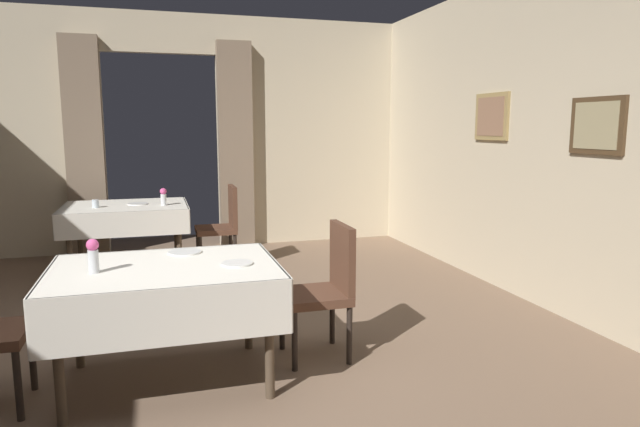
{
  "coord_description": "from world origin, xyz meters",
  "views": [
    {
      "loc": [
        -0.11,
        -3.32,
        1.6
      ],
      "look_at": [
        1.02,
        0.52,
        0.97
      ],
      "focal_mm": 31.4,
      "sensor_mm": 36.0,
      "label": 1
    }
  ],
  "objects_px": {
    "glass_far_c": "(95,204)",
    "flower_vase_far": "(163,196)",
    "chair_far_right": "(223,222)",
    "dining_table_far": "(126,213)",
    "chair_mid_right": "(326,284)",
    "plate_mid_c": "(237,263)",
    "flower_vase_mid": "(93,255)",
    "plate_mid_b": "(185,252)",
    "plate_far_b": "(138,204)",
    "dining_table_mid": "(165,282)"
  },
  "relations": [
    {
      "from": "dining_table_far",
      "to": "glass_far_c",
      "type": "bearing_deg",
      "value": -155.07
    },
    {
      "from": "dining_table_mid",
      "to": "flower_vase_far",
      "type": "relative_size",
      "value": 7.33
    },
    {
      "from": "dining_table_far",
      "to": "glass_far_c",
      "type": "height_order",
      "value": "glass_far_c"
    },
    {
      "from": "flower_vase_far",
      "to": "chair_far_right",
      "type": "bearing_deg",
      "value": 8.66
    },
    {
      "from": "plate_mid_c",
      "to": "flower_vase_far",
      "type": "xyz_separation_m",
      "value": [
        -0.39,
        2.83,
        0.09
      ]
    },
    {
      "from": "dining_table_far",
      "to": "chair_mid_right",
      "type": "relative_size",
      "value": 1.4
    },
    {
      "from": "plate_mid_b",
      "to": "plate_mid_c",
      "type": "bearing_deg",
      "value": -54.51
    },
    {
      "from": "chair_mid_right",
      "to": "plate_far_b",
      "type": "relative_size",
      "value": 4.19
    },
    {
      "from": "chair_far_right",
      "to": "plate_mid_b",
      "type": "height_order",
      "value": "chair_far_right"
    },
    {
      "from": "flower_vase_mid",
      "to": "glass_far_c",
      "type": "bearing_deg",
      "value": 95.0
    },
    {
      "from": "dining_table_far",
      "to": "plate_mid_b",
      "type": "height_order",
      "value": "plate_mid_b"
    },
    {
      "from": "flower_vase_mid",
      "to": "plate_mid_c",
      "type": "distance_m",
      "value": 0.84
    },
    {
      "from": "chair_far_right",
      "to": "plate_mid_c",
      "type": "height_order",
      "value": "chair_far_right"
    },
    {
      "from": "glass_far_c",
      "to": "flower_vase_far",
      "type": "bearing_deg",
      "value": -1.34
    },
    {
      "from": "dining_table_far",
      "to": "glass_far_c",
      "type": "xyz_separation_m",
      "value": [
        -0.29,
        -0.14,
        0.13
      ]
    },
    {
      "from": "chair_far_right",
      "to": "plate_mid_c",
      "type": "relative_size",
      "value": 4.82
    },
    {
      "from": "flower_vase_far",
      "to": "glass_far_c",
      "type": "distance_m",
      "value": 0.69
    },
    {
      "from": "dining_table_mid",
      "to": "flower_vase_mid",
      "type": "height_order",
      "value": "flower_vase_mid"
    },
    {
      "from": "glass_far_c",
      "to": "plate_mid_b",
      "type": "bearing_deg",
      "value": -72.21
    },
    {
      "from": "dining_table_far",
      "to": "flower_vase_far",
      "type": "xyz_separation_m",
      "value": [
        0.4,
        -0.15,
        0.19
      ]
    },
    {
      "from": "plate_mid_c",
      "to": "chair_far_right",
      "type": "bearing_deg",
      "value": 85.1
    },
    {
      "from": "dining_table_mid",
      "to": "glass_far_c",
      "type": "xyz_separation_m",
      "value": [
        -0.64,
        2.76,
        0.14
      ]
    },
    {
      "from": "plate_mid_c",
      "to": "flower_vase_far",
      "type": "height_order",
      "value": "flower_vase_far"
    },
    {
      "from": "dining_table_far",
      "to": "flower_vase_far",
      "type": "relative_size",
      "value": 6.96
    },
    {
      "from": "dining_table_mid",
      "to": "glass_far_c",
      "type": "distance_m",
      "value": 2.84
    },
    {
      "from": "chair_mid_right",
      "to": "plate_mid_c",
      "type": "distance_m",
      "value": 0.71
    },
    {
      "from": "chair_far_right",
      "to": "plate_mid_c",
      "type": "bearing_deg",
      "value": -94.9
    },
    {
      "from": "glass_far_c",
      "to": "plate_mid_c",
      "type": "bearing_deg",
      "value": -69.31
    },
    {
      "from": "flower_vase_mid",
      "to": "flower_vase_far",
      "type": "relative_size",
      "value": 1.08
    },
    {
      "from": "plate_mid_b",
      "to": "flower_vase_far",
      "type": "bearing_deg",
      "value": 92.21
    },
    {
      "from": "plate_mid_c",
      "to": "chair_mid_right",
      "type": "bearing_deg",
      "value": 17.74
    },
    {
      "from": "dining_table_mid",
      "to": "chair_far_right",
      "type": "distance_m",
      "value": 2.93
    },
    {
      "from": "chair_mid_right",
      "to": "plate_far_b",
      "type": "height_order",
      "value": "chair_mid_right"
    },
    {
      "from": "glass_far_c",
      "to": "dining_table_far",
      "type": "bearing_deg",
      "value": 24.93
    },
    {
      "from": "flower_vase_far",
      "to": "plate_far_b",
      "type": "xyz_separation_m",
      "value": [
        -0.27,
        0.16,
        -0.09
      ]
    },
    {
      "from": "chair_mid_right",
      "to": "flower_vase_far",
      "type": "distance_m",
      "value": 2.84
    },
    {
      "from": "plate_far_b",
      "to": "glass_far_c",
      "type": "height_order",
      "value": "glass_far_c"
    },
    {
      "from": "flower_vase_far",
      "to": "flower_vase_mid",
      "type": "bearing_deg",
      "value": -98.98
    },
    {
      "from": "chair_mid_right",
      "to": "flower_vase_mid",
      "type": "distance_m",
      "value": 1.52
    },
    {
      "from": "dining_table_far",
      "to": "plate_mid_b",
      "type": "distance_m",
      "value": 2.62
    },
    {
      "from": "plate_mid_c",
      "to": "flower_vase_far",
      "type": "relative_size",
      "value": 1.03
    },
    {
      "from": "plate_mid_c",
      "to": "plate_far_b",
      "type": "bearing_deg",
      "value": 102.43
    },
    {
      "from": "plate_mid_b",
      "to": "glass_far_c",
      "type": "xyz_separation_m",
      "value": [
        -0.78,
        2.44,
        0.04
      ]
    },
    {
      "from": "plate_mid_c",
      "to": "glass_far_c",
      "type": "xyz_separation_m",
      "value": [
        -1.08,
        2.85,
        0.04
      ]
    },
    {
      "from": "chair_far_right",
      "to": "plate_far_b",
      "type": "distance_m",
      "value": 0.94
    },
    {
      "from": "dining_table_far",
      "to": "glass_far_c",
      "type": "distance_m",
      "value": 0.35
    },
    {
      "from": "dining_table_mid",
      "to": "glass_far_c",
      "type": "bearing_deg",
      "value": 103.14
    },
    {
      "from": "chair_mid_right",
      "to": "dining_table_mid",
      "type": "bearing_deg",
      "value": -173.73
    },
    {
      "from": "flower_vase_far",
      "to": "plate_far_b",
      "type": "relative_size",
      "value": 0.84
    },
    {
      "from": "chair_far_right",
      "to": "flower_vase_far",
      "type": "distance_m",
      "value": 0.73
    }
  ]
}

